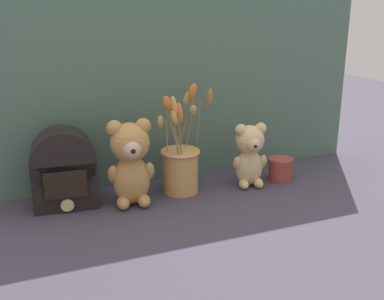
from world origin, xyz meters
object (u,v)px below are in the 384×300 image
Objects in this scene: vintage_radio at (64,171)px; decorative_tin_tall at (280,169)px; flower_vase at (181,163)px; teddy_bear_large at (131,161)px; teddy_bear_medium at (250,154)px.

vintage_radio is 2.84× the size of decorative_tin_tall.
flower_vase is at bearing -4.11° from vintage_radio.
teddy_bear_medium is (0.40, -0.00, -0.03)m from teddy_bear_large.
decorative_tin_tall is (0.71, -0.05, -0.07)m from vintage_radio.
flower_vase reaches higher than vintage_radio.
decorative_tin_tall is (0.12, 0.01, -0.07)m from teddy_bear_medium.
flower_vase is 4.08× the size of decorative_tin_tall.
teddy_bear_large is 0.53m from decorative_tin_tall.
teddy_bear_large is 0.77× the size of flower_vase.
flower_vase is 0.36m from decorative_tin_tall.
teddy_bear_large is at bearing 179.55° from teddy_bear_medium.
vintage_radio is (-0.36, 0.03, 0.02)m from flower_vase.
flower_vase is at bearing 171.06° from teddy_bear_medium.
decorative_tin_tall is at bearing 0.41° from teddy_bear_large.
vintage_radio is (-0.19, 0.06, -0.02)m from teddy_bear_large.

